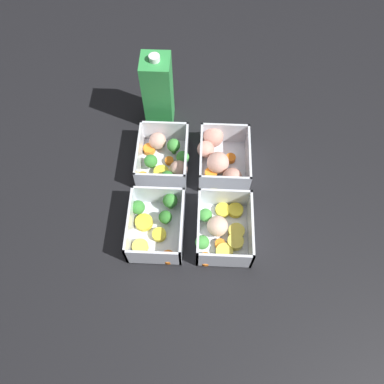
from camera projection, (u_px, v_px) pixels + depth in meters
ground_plane at (192, 197)px, 0.85m from camera, size 4.00×4.00×0.00m
container_near_left at (222, 230)px, 0.79m from camera, size 0.15×0.12×0.07m
container_near_right at (220, 158)px, 0.87m from camera, size 0.18×0.12×0.07m
container_far_left at (156, 224)px, 0.79m from camera, size 0.16×0.12×0.07m
container_far_right at (165, 158)px, 0.87m from camera, size 0.15×0.13×0.07m
juice_carton at (158, 92)px, 0.88m from camera, size 0.07×0.07×0.20m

